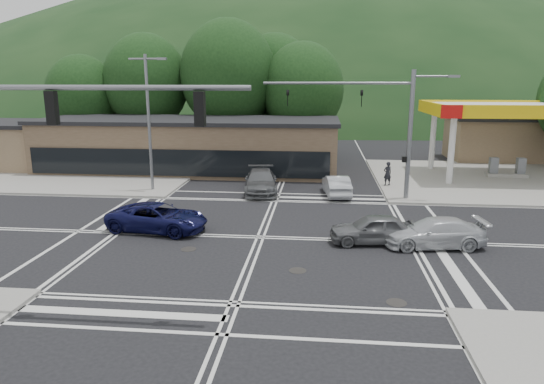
# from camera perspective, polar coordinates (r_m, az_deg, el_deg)

# --- Properties ---
(ground) EXTENTS (120.00, 120.00, 0.00)m
(ground) POSITION_cam_1_polar(r_m,az_deg,el_deg) (23.47, -1.38, -5.34)
(ground) COLOR black
(ground) RESTS_ON ground
(sidewalk_ne) EXTENTS (16.00, 16.00, 0.15)m
(sidewalk_ne) POSITION_cam_1_polar(r_m,az_deg,el_deg) (39.72, 23.57, 1.36)
(sidewalk_ne) COLOR gray
(sidewalk_ne) RESTS_ON ground
(sidewalk_nw) EXTENTS (16.00, 16.00, 0.15)m
(sidewalk_nw) POSITION_cam_1_polar(r_m,az_deg,el_deg) (41.79, -19.54, 2.24)
(sidewalk_nw) COLOR gray
(sidewalk_nw) RESTS_ON ground
(gas_station_canopy) EXTENTS (12.32, 8.34, 5.75)m
(gas_station_canopy) POSITION_cam_1_polar(r_m,az_deg,el_deg) (40.70, 26.49, 8.41)
(gas_station_canopy) COLOR silver
(gas_station_canopy) RESTS_ON ground
(convenience_store) EXTENTS (10.00, 6.00, 3.80)m
(convenience_store) POSITION_cam_1_polar(r_m,az_deg,el_deg) (50.43, 25.83, 5.54)
(convenience_store) COLOR #846B4F
(convenience_store) RESTS_ON ground
(commercial_row) EXTENTS (24.00, 8.00, 4.00)m
(commercial_row) POSITION_cam_1_polar(r_m,az_deg,el_deg) (40.91, -9.61, 5.33)
(commercial_row) COLOR brown
(commercial_row) RESTS_ON ground
(commercial_nw) EXTENTS (8.00, 7.00, 3.60)m
(commercial_nw) POSITION_cam_1_polar(r_m,az_deg,el_deg) (47.73, -28.53, 4.77)
(commercial_nw) COLOR #846B4F
(commercial_nw) RESTS_ON ground
(hill_north) EXTENTS (252.00, 126.00, 140.00)m
(hill_north) POSITION_cam_1_polar(r_m,az_deg,el_deg) (112.36, 4.42, 9.32)
(hill_north) COLOR #183417
(hill_north) RESTS_ON ground
(tree_n_a) EXTENTS (8.00, 8.00, 11.75)m
(tree_n_a) POSITION_cam_1_polar(r_m,az_deg,el_deg) (49.05, -14.58, 12.39)
(tree_n_a) COLOR #382619
(tree_n_a) RESTS_ON ground
(tree_n_b) EXTENTS (9.00, 9.00, 12.98)m
(tree_n_b) POSITION_cam_1_polar(r_m,az_deg,el_deg) (46.92, -5.16, 13.53)
(tree_n_b) COLOR #382619
(tree_n_b) RESTS_ON ground
(tree_n_c) EXTENTS (7.60, 7.60, 10.87)m
(tree_n_c) POSITION_cam_1_polar(r_m,az_deg,el_deg) (46.13, 3.64, 11.95)
(tree_n_c) COLOR #382619
(tree_n_c) RESTS_ON ground
(tree_n_d) EXTENTS (6.80, 6.80, 9.76)m
(tree_n_d) POSITION_cam_1_polar(r_m,az_deg,el_deg) (50.55, -21.39, 10.45)
(tree_n_d) COLOR #382619
(tree_n_d) RESTS_ON ground
(tree_n_e) EXTENTS (8.40, 8.40, 11.98)m
(tree_n_e) POSITION_cam_1_polar(r_m,az_deg,el_deg) (50.31, 0.33, 12.81)
(tree_n_e) COLOR #382619
(tree_n_e) RESTS_ON ground
(streetlight_nw) EXTENTS (2.50, 0.25, 9.00)m
(streetlight_nw) POSITION_cam_1_polar(r_m,az_deg,el_deg) (33.14, -14.22, 8.62)
(streetlight_nw) COLOR slate
(streetlight_nw) RESTS_ON ground
(signal_mast_ne) EXTENTS (11.65, 0.30, 8.00)m
(signal_mast_ne) POSITION_cam_1_polar(r_m,az_deg,el_deg) (30.65, 13.69, 8.35)
(signal_mast_ne) COLOR slate
(signal_mast_ne) RESTS_ON ground
(signal_mast_sw) EXTENTS (9.14, 0.28, 8.00)m
(signal_mast_sw) POSITION_cam_1_polar(r_m,az_deg,el_deg) (16.81, -27.50, 3.72)
(signal_mast_sw) COLOR slate
(signal_mast_sw) RESTS_ON ground
(car_blue_west) EXTENTS (5.28, 3.01, 1.39)m
(car_blue_west) POSITION_cam_1_polar(r_m,az_deg,el_deg) (24.91, -13.32, -2.93)
(car_blue_west) COLOR #0D0E3B
(car_blue_west) RESTS_ON ground
(car_grey_center) EXTENTS (4.16, 2.03, 1.37)m
(car_grey_center) POSITION_cam_1_polar(r_m,az_deg,el_deg) (22.94, 11.83, -4.27)
(car_grey_center) COLOR slate
(car_grey_center) RESTS_ON ground
(car_silver_east) EXTENTS (4.72, 2.35, 1.32)m
(car_silver_east) POSITION_cam_1_polar(r_m,az_deg,el_deg) (23.19, 18.52, -4.56)
(car_silver_east) COLOR silver
(car_silver_east) RESTS_ON ground
(car_queue_a) EXTENTS (1.93, 4.26, 1.36)m
(car_queue_a) POSITION_cam_1_polar(r_m,az_deg,el_deg) (31.83, 7.59, 0.77)
(car_queue_a) COLOR #B0B3B8
(car_queue_a) RESTS_ON ground
(car_queue_b) EXTENTS (2.42, 4.88, 1.60)m
(car_queue_b) POSITION_cam_1_polar(r_m,az_deg,el_deg) (39.70, 3.12, 3.50)
(car_queue_b) COLOR #B8B8B3
(car_queue_b) RESTS_ON ground
(car_northbound) EXTENTS (2.75, 5.44, 1.51)m
(car_northbound) POSITION_cam_1_polar(r_m,az_deg,el_deg) (32.45, -1.33, 1.26)
(car_northbound) COLOR #535557
(car_northbound) RESTS_ON ground
(pedestrian) EXTENTS (0.72, 0.62, 1.67)m
(pedestrian) POSITION_cam_1_polar(r_m,az_deg,el_deg) (34.91, 13.43, 2.13)
(pedestrian) COLOR black
(pedestrian) RESTS_ON sidewalk_ne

